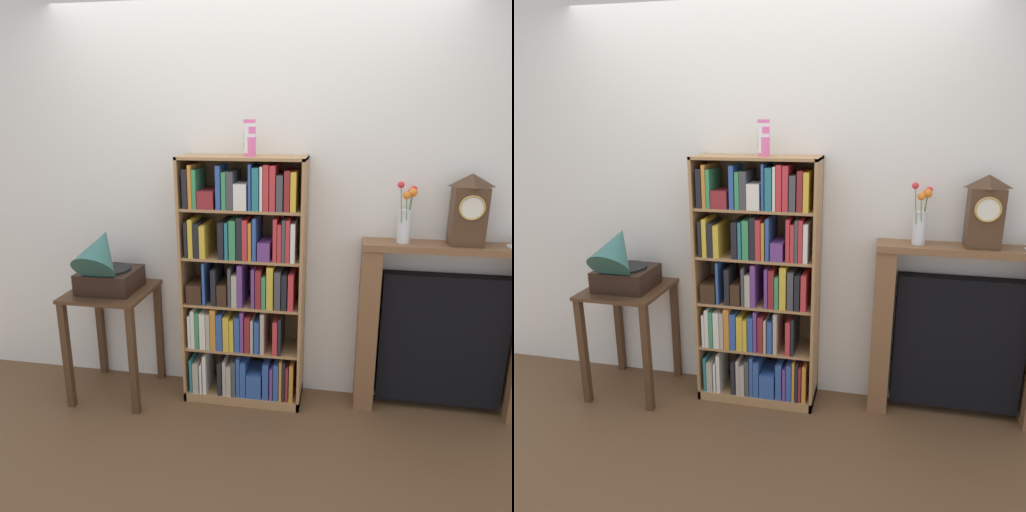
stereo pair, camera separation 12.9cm
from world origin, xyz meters
TOP-DOWN VIEW (x-y plane):
  - ground_plane at (0.00, 0.00)m, footprint 7.74×6.40m
  - wall_back at (0.19, 0.33)m, footprint 4.74×0.08m
  - bookshelf at (0.00, 0.13)m, footprint 0.77×0.30m
  - cup_stack at (0.04, 0.12)m, footprint 0.07×0.07m
  - side_table_left at (-0.86, 0.03)m, footprint 0.51×0.51m
  - gramophone at (-0.86, -0.03)m, footprint 0.35×0.46m
  - fireplace_mantel at (1.25, 0.20)m, footprint 1.04×0.21m
  - mantel_clock at (1.31, 0.18)m, footprint 0.19×0.14m
  - flower_vase at (0.97, 0.17)m, footprint 0.13×0.18m

SIDE VIEW (x-z plane):
  - ground_plane at x=0.00m, z-range -0.02..0.00m
  - fireplace_mantel at x=1.25m, z-range -0.01..1.09m
  - side_table_left at x=-0.86m, z-range 0.18..0.92m
  - bookshelf at x=0.00m, z-range -0.04..1.56m
  - gramophone at x=-0.86m, z-range 0.69..1.18m
  - flower_vase at x=0.97m, z-range 1.07..1.44m
  - wall_back at x=0.19m, z-range 0.00..2.60m
  - mantel_clock at x=1.31m, z-range 1.11..1.52m
  - cup_stack at x=0.04m, z-range 1.60..1.81m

